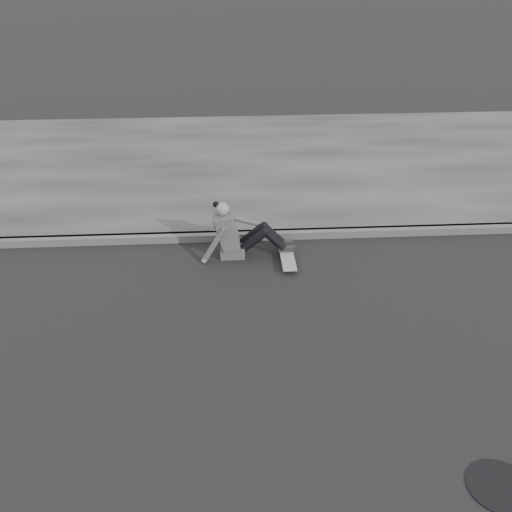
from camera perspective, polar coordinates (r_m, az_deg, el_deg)
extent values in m
plane|color=black|center=(6.95, 7.91, -8.45)|extent=(80.00, 80.00, 0.00)
cube|color=#525252|center=(9.03, 5.03, 2.23)|extent=(24.00, 0.16, 0.12)
cube|color=#3A3A3A|center=(11.75, 3.02, 9.30)|extent=(24.00, 6.00, 0.12)
cylinder|color=black|center=(5.89, 23.24, -20.43)|extent=(0.59, 0.59, 0.01)
cylinder|color=#9FA09A|center=(8.15, 2.82, -1.36)|extent=(0.03, 0.05, 0.05)
cylinder|color=#9FA09A|center=(8.17, 3.86, -1.32)|extent=(0.03, 0.05, 0.05)
cylinder|color=#9FA09A|center=(8.60, 2.47, 0.49)|extent=(0.03, 0.05, 0.05)
cylinder|color=#9FA09A|center=(8.61, 3.46, 0.52)|extent=(0.03, 0.05, 0.05)
cube|color=#2C2B2E|center=(8.15, 3.35, -1.17)|extent=(0.16, 0.04, 0.03)
cube|color=#2C2B2E|center=(8.59, 2.97, 0.66)|extent=(0.16, 0.04, 0.03)
cube|color=gray|center=(8.35, 3.16, -0.08)|extent=(0.20, 0.78, 0.02)
cube|color=#4B4A4D|center=(8.52, -2.38, 0.67)|extent=(0.36, 0.34, 0.18)
cube|color=#4B4A4D|center=(8.35, -2.91, 2.67)|extent=(0.37, 0.40, 0.57)
cube|color=#4B4A4D|center=(8.30, -3.83, 3.38)|extent=(0.14, 0.30, 0.20)
cylinder|color=gray|center=(8.24, -3.30, 4.13)|extent=(0.09, 0.09, 0.08)
sphere|color=gray|center=(8.20, -3.39, 4.69)|extent=(0.20, 0.20, 0.20)
sphere|color=black|center=(8.19, -4.04, 5.17)|extent=(0.09, 0.09, 0.09)
cylinder|color=black|center=(8.35, -0.23, 1.58)|extent=(0.43, 0.13, 0.39)
cylinder|color=black|center=(8.51, -0.30, 2.17)|extent=(0.43, 0.13, 0.39)
cylinder|color=black|center=(8.37, 1.82, 1.61)|extent=(0.35, 0.11, 0.36)
cylinder|color=black|center=(8.53, 1.72, 2.20)|extent=(0.35, 0.11, 0.36)
sphere|color=black|center=(8.30, 0.91, 2.43)|extent=(0.13, 0.13, 0.13)
sphere|color=black|center=(8.46, 0.82, 3.01)|extent=(0.13, 0.13, 0.13)
cube|color=#272727|center=(8.47, 3.05, 0.72)|extent=(0.24, 0.08, 0.07)
cube|color=#272727|center=(8.62, 2.92, 1.32)|extent=(0.24, 0.08, 0.07)
cylinder|color=#4B4A4D|center=(8.24, -4.25, 1.08)|extent=(0.38, 0.08, 0.58)
sphere|color=gray|center=(8.36, -5.21, -0.47)|extent=(0.08, 0.08, 0.08)
cylinder|color=#4B4A4D|center=(8.47, -1.31, 3.59)|extent=(0.48, 0.08, 0.21)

